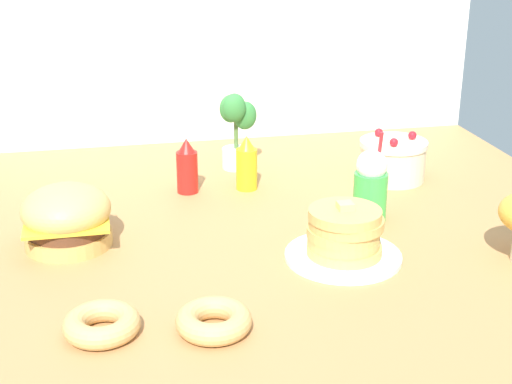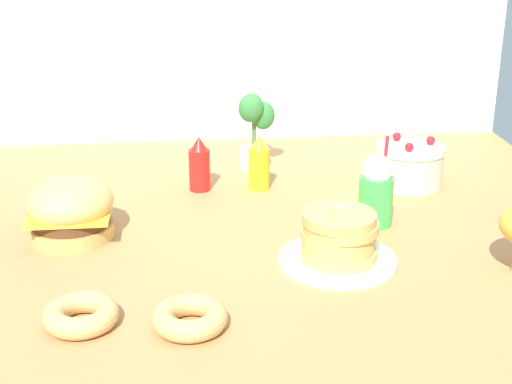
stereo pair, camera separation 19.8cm
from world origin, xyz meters
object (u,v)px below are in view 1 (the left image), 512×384
object	(u,v)px
ketchup_bottle	(187,167)
potted_plant	(237,128)
pancake_stack	(344,237)
layer_cake	(393,160)
donut_chocolate	(214,320)
burger	(67,217)
cream_soda_cup	(371,186)
mustard_bottle	(247,165)
donut_pink_glaze	(102,323)

from	to	relation	value
ketchup_bottle	potted_plant	bearing A→B (deg)	45.23
pancake_stack	ketchup_bottle	bearing A→B (deg)	120.79
layer_cake	donut_chocolate	distance (cm)	107.24
burger	pancake_stack	xyz separation A→B (cm)	(68.09, -22.55, -1.95)
cream_soda_cup	potted_plant	xyz separation A→B (cm)	(-28.56, 51.66, 3.96)
mustard_bottle	potted_plant	distance (cm)	21.29
ketchup_bottle	donut_chocolate	bearing A→B (deg)	-93.29
layer_cake	donut_chocolate	bearing A→B (deg)	-131.65
mustard_bottle	donut_chocolate	distance (cm)	84.62
cream_soda_cup	donut_pink_glaze	size ratio (longest dim) A/B	1.61
potted_plant	layer_cake	bearing A→B (deg)	-24.43
ketchup_bottle	donut_pink_glaze	distance (cm)	83.67
mustard_bottle	cream_soda_cup	xyz separation A→B (cm)	(29.23, -31.28, 2.16)
burger	donut_pink_glaze	bearing A→B (deg)	-80.63
pancake_stack	donut_pink_glaze	xyz separation A→B (cm)	(-60.44, -23.85, -3.37)
donut_chocolate	pancake_stack	bearing A→B (deg)	36.12
potted_plant	donut_chocolate	bearing A→B (deg)	-103.25
mustard_bottle	pancake_stack	bearing A→B (deg)	-75.23
burger	ketchup_bottle	distance (cm)	47.94
layer_cake	potted_plant	xyz separation A→B (cm)	(-47.31, 21.49, 7.50)
cream_soda_cup	mustard_bottle	bearing A→B (deg)	133.06
mustard_bottle	donut_pink_glaze	size ratio (longest dim) A/B	1.08
donut_chocolate	potted_plant	size ratio (longest dim) A/B	0.61
ketchup_bottle	potted_plant	xyz separation A→B (cm)	(19.19, 19.34, 6.12)
ketchup_bottle	cream_soda_cup	bearing A→B (deg)	-34.09
ketchup_bottle	cream_soda_cup	world-z (taller)	cream_soda_cup
burger	mustard_bottle	bearing A→B (deg)	30.15
mustard_bottle	donut_pink_glaze	distance (cm)	90.59
mustard_bottle	potted_plant	size ratio (longest dim) A/B	0.66
ketchup_bottle	donut_chocolate	distance (cm)	82.54
layer_cake	cream_soda_cup	world-z (taller)	cream_soda_cup
cream_soda_cup	potted_plant	world-z (taller)	potted_plant
pancake_stack	layer_cake	size ratio (longest dim) A/B	1.36
layer_cake	potted_plant	size ratio (longest dim) A/B	0.82
burger	pancake_stack	world-z (taller)	burger
ketchup_bottle	donut_pink_glaze	bearing A→B (deg)	-109.40
ketchup_bottle	layer_cake	bearing A→B (deg)	-1.86
cream_soda_cup	donut_pink_glaze	distance (cm)	88.94
layer_cake	cream_soda_cup	size ratio (longest dim) A/B	0.83
burger	mustard_bottle	world-z (taller)	mustard_bottle
cream_soda_cup	burger	bearing A→B (deg)	-179.98
mustard_bottle	ketchup_bottle	bearing A→B (deg)	176.77
layer_cake	mustard_bottle	distance (cm)	48.01
mustard_bottle	donut_pink_glaze	world-z (taller)	mustard_bottle
donut_pink_glaze	donut_chocolate	bearing A→B (deg)	-8.59
donut_pink_glaze	donut_chocolate	distance (cm)	23.25
burger	ketchup_bottle	bearing A→B (deg)	42.43
donut_pink_glaze	layer_cake	bearing A→B (deg)	39.11
pancake_stack	layer_cake	bearing A→B (deg)	57.36
burger	potted_plant	size ratio (longest dim) A/B	0.87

